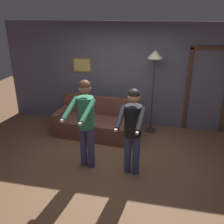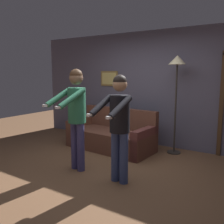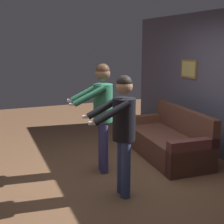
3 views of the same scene
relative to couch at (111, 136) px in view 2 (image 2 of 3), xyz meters
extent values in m
plane|color=brown|center=(0.57, -1.25, -0.28)|extent=(12.00, 12.00, 0.00)
cube|color=#58556A|center=(0.57, 0.84, 1.02)|extent=(6.40, 0.06, 2.60)
cube|color=olive|center=(-0.58, 0.80, 1.24)|extent=(0.50, 0.02, 0.37)
cube|color=#D5C06A|center=(-0.58, 0.79, 1.24)|extent=(0.42, 0.01, 0.29)
cube|color=#4C331E|center=(2.08, 0.79, 0.74)|extent=(0.08, 0.04, 2.04)
cube|color=brown|center=(0.00, -0.04, -0.07)|extent=(1.95, 0.98, 0.42)
cube|color=brown|center=(0.02, 0.31, 0.37)|extent=(1.91, 0.27, 0.45)
cube|color=brown|center=(-0.87, 0.02, 0.01)|extent=(0.22, 0.86, 0.58)
cube|color=brown|center=(0.86, -0.11, 0.01)|extent=(0.22, 0.86, 0.58)
cylinder|color=#332D28|center=(1.27, 0.46, -0.27)|extent=(0.28, 0.28, 0.02)
cylinder|color=#332D28|center=(1.27, 0.46, 0.65)|extent=(0.04, 0.04, 1.80)
cone|color=#F9EAB7|center=(1.27, 0.46, 1.64)|extent=(0.35, 0.35, 0.18)
cylinder|color=#3C3A70|center=(0.10, -1.31, 0.14)|extent=(0.13, 0.13, 0.83)
cylinder|color=#3C3A70|center=(0.26, -1.34, 0.14)|extent=(0.13, 0.13, 0.83)
cylinder|color=#286B4C|center=(0.18, -1.33, 0.84)|extent=(0.30, 0.30, 0.59)
sphere|color=brown|center=(0.18, -1.33, 1.30)|extent=(0.23, 0.23, 0.23)
sphere|color=#382314|center=(0.18, -1.33, 1.34)|extent=(0.22, 0.22, 0.22)
cylinder|color=#286B4C|center=(-0.03, -1.53, 0.99)|extent=(0.17, 0.51, 0.31)
cube|color=white|center=(-0.07, -1.75, 0.87)|extent=(0.06, 0.15, 0.04)
cylinder|color=#286B4C|center=(0.31, -1.58, 0.99)|extent=(0.17, 0.51, 0.31)
cube|color=white|center=(0.27, -1.81, 0.87)|extent=(0.06, 0.15, 0.04)
cylinder|color=navy|center=(0.96, -1.36, 0.11)|extent=(0.13, 0.13, 0.78)
cylinder|color=navy|center=(1.12, -1.37, 0.11)|extent=(0.13, 0.13, 0.78)
cylinder|color=black|center=(1.04, -1.36, 0.78)|extent=(0.30, 0.30, 0.55)
sphere|color=#9E7556|center=(1.04, -1.36, 1.22)|extent=(0.22, 0.22, 0.22)
sphere|color=black|center=(1.04, -1.36, 1.25)|extent=(0.20, 0.20, 0.20)
cylinder|color=black|center=(0.86, -1.57, 0.92)|extent=(0.13, 0.48, 0.30)
cube|color=white|center=(0.84, -1.79, 0.81)|extent=(0.05, 0.15, 0.04)
cylinder|color=black|center=(1.19, -1.60, 0.92)|extent=(0.13, 0.48, 0.30)
cube|color=white|center=(1.18, -1.81, 0.81)|extent=(0.05, 0.15, 0.04)
camera|label=1|loc=(1.52, -5.27, 2.55)|focal=40.00mm
camera|label=2|loc=(2.93, -4.47, 1.38)|focal=40.00mm
camera|label=3|loc=(4.61, -3.00, 1.76)|focal=50.00mm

